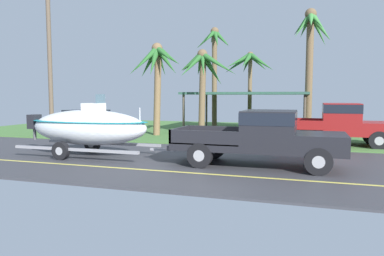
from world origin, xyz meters
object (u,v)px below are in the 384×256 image
(parked_pickup_background, at_px, (340,123))
(parked_sedan_far, at_px, (89,121))
(boat_on_trailer, at_px, (88,127))
(utility_pole, at_px, (50,57))
(pickup_truck_towing, at_px, (268,135))
(palm_tree_far_left, at_px, (311,43))
(palm_tree_near_left, at_px, (203,70))
(palm_tree_far_right, at_px, (215,53))
(carport_awning, at_px, (248,94))
(palm_tree_mid, at_px, (249,66))
(palm_tree_near_right, at_px, (157,66))

(parked_pickup_background, bearing_deg, parked_sedan_far, 170.81)
(boat_on_trailer, bearing_deg, utility_pole, 138.36)
(pickup_truck_towing, height_order, palm_tree_far_left, palm_tree_far_left)
(palm_tree_near_left, xyz_separation_m, palm_tree_far_left, (5.59, 1.99, 1.49))
(pickup_truck_towing, relative_size, boat_on_trailer, 0.92)
(palm_tree_near_left, bearing_deg, parked_sedan_far, 175.24)
(parked_pickup_background, relative_size, palm_tree_near_left, 1.13)
(pickup_truck_towing, height_order, parked_sedan_far, pickup_truck_towing)
(palm_tree_far_right, bearing_deg, carport_awning, -45.21)
(pickup_truck_towing, distance_m, parked_sedan_far, 14.77)
(palm_tree_mid, bearing_deg, boat_on_trailer, -104.48)
(palm_tree_far_right, bearing_deg, parked_pickup_background, -46.63)
(boat_on_trailer, relative_size, parked_pickup_background, 1.12)
(boat_on_trailer, bearing_deg, pickup_truck_towing, 0.00)
(palm_tree_near_left, xyz_separation_m, palm_tree_near_right, (-2.61, -0.40, 0.24))
(pickup_truck_towing, relative_size, palm_tree_far_right, 0.78)
(palm_tree_near_right, bearing_deg, palm_tree_far_right, 78.30)
(pickup_truck_towing, height_order, palm_tree_mid, palm_tree_mid)
(palm_tree_mid, bearing_deg, palm_tree_far_right, 179.61)
(palm_tree_far_right, distance_m, utility_pole, 11.66)
(parked_pickup_background, bearing_deg, palm_tree_far_left, 110.04)
(pickup_truck_towing, distance_m, boat_on_trailer, 6.68)
(palm_tree_far_left, bearing_deg, utility_pole, -162.18)
(parked_sedan_far, relative_size, palm_tree_near_left, 0.94)
(pickup_truck_towing, height_order, carport_awning, carport_awning)
(palm_tree_far_left, bearing_deg, carport_awning, 154.23)
(palm_tree_near_left, xyz_separation_m, utility_pole, (-8.16, -2.43, 0.72))
(pickup_truck_towing, distance_m, carport_awning, 11.78)
(palm_tree_far_right, bearing_deg, parked_sedan_far, -137.42)
(parked_sedan_far, bearing_deg, palm_tree_mid, 33.53)
(parked_pickup_background, xyz_separation_m, parked_sedan_far, (-14.77, 2.39, -0.39))
(boat_on_trailer, height_order, utility_pole, utility_pole)
(pickup_truck_towing, bearing_deg, palm_tree_mid, 101.55)
(palm_tree_far_right, height_order, utility_pole, utility_pole)
(parked_pickup_background, relative_size, carport_awning, 0.73)
(parked_pickup_background, xyz_separation_m, palm_tree_mid, (-5.51, 8.52, 3.30))
(palm_tree_near_left, bearing_deg, palm_tree_far_right, 99.36)
(parked_pickup_background, relative_size, palm_tree_near_right, 1.04)
(palm_tree_near_right, xyz_separation_m, palm_tree_mid, (4.05, 7.18, 0.43))
(palm_tree_mid, height_order, palm_tree_far_right, palm_tree_far_right)
(parked_sedan_far, distance_m, carport_awning, 10.34)
(pickup_truck_towing, relative_size, palm_tree_far_left, 0.80)
(palm_tree_far_left, bearing_deg, palm_tree_mid, 130.84)
(palm_tree_near_right, bearing_deg, utility_pole, -159.82)
(parked_pickup_background, bearing_deg, pickup_truck_towing, -113.37)
(pickup_truck_towing, relative_size, palm_tree_near_left, 1.17)
(palm_tree_far_left, bearing_deg, parked_pickup_background, -69.96)
(palm_tree_near_left, xyz_separation_m, palm_tree_mid, (1.44, 6.79, 0.68))
(palm_tree_near_right, bearing_deg, palm_tree_far_left, 16.19)
(palm_tree_near_left, distance_m, utility_pole, 8.54)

